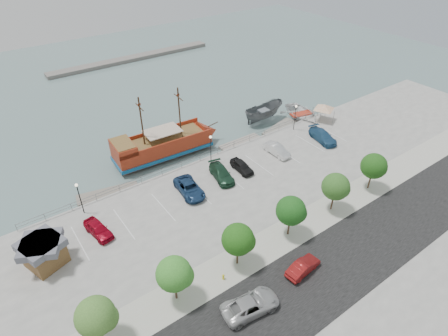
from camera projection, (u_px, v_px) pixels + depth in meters
ground at (239, 191)px, 48.75m from camera, size 160.00×160.00×0.00m
land_slab at (378, 303)px, 34.59m from camera, size 100.00×58.00×1.20m
street at (337, 265)px, 37.56m from camera, size 100.00×8.00×0.04m
sidewalk at (294, 230)px, 41.53m from camera, size 100.00×4.00×0.05m
seawall_railing at (206, 155)px, 53.04m from camera, size 50.00×0.06×1.00m
far_shore at (132, 58)px, 89.77m from camera, size 40.00×3.00×0.80m
pirate_ship at (170, 143)px, 55.17m from camera, size 16.81×5.44×10.52m
patrol_boat at (263, 114)px, 63.52m from camera, size 7.78×3.04×2.99m
speedboat at (302, 115)px, 64.58m from camera, size 7.21×8.93×1.64m
dock_west at (108, 194)px, 47.98m from camera, size 8.05×3.81×0.44m
dock_mid at (241, 143)px, 58.26m from camera, size 7.12×2.04×0.41m
dock_east at (280, 128)px, 62.17m from camera, size 7.61×3.74×0.42m
shed at (43, 252)px, 36.81m from camera, size 4.67×4.67×3.03m
canopy_tent at (325, 104)px, 61.01m from camera, size 5.09×5.09×3.35m
street_van at (251, 305)px, 32.95m from camera, size 5.62×3.16×1.48m
street_sedan at (303, 267)px, 36.49m from camera, size 4.13×1.84×1.32m
fire_hydrant at (223, 277)px, 35.89m from camera, size 0.23×0.23×0.67m
lamp_post_left at (79, 193)px, 42.20m from camera, size 0.36×0.36×4.28m
lamp_post_mid at (211, 144)px, 50.79m from camera, size 0.36×0.36×4.28m
lamp_post_right at (295, 113)px, 58.43m from camera, size 0.36×0.36×4.28m
tree_a at (98, 317)px, 29.16m from camera, size 3.30×3.20×5.00m
tree_b at (176, 274)px, 32.50m from camera, size 3.30×3.20×5.00m
tree_c at (240, 240)px, 35.84m from camera, size 3.30×3.20×5.00m
tree_d at (292, 211)px, 39.19m from camera, size 3.30×3.20×5.00m
tree_e at (337, 187)px, 42.53m from camera, size 3.30×3.20×5.00m
tree_f at (375, 167)px, 45.87m from camera, size 3.30×3.20×5.00m
parked_car_a at (98, 229)px, 40.66m from camera, size 2.42×4.48×1.45m
parked_car_c at (189, 188)px, 46.49m from camera, size 3.06×5.61×1.49m
parked_car_d at (221, 174)px, 49.02m from camera, size 3.09×5.43×1.48m
parked_car_e at (242, 166)px, 50.48m from camera, size 1.80×4.11×1.38m
parked_car_f at (277, 150)px, 53.79m from camera, size 1.61×4.46×1.46m
parked_car_h at (323, 136)px, 56.88m from camera, size 3.15×5.64×1.54m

